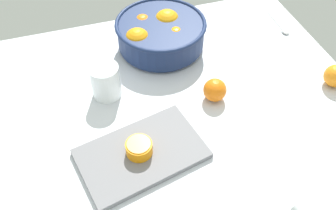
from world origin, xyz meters
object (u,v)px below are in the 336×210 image
at_px(loose_orange_1, 215,90).
at_px(fruit_bowl, 160,33).
at_px(second_glass, 106,83).
at_px(spoon, 281,27).
at_px(orange_half_0, 139,148).
at_px(loose_orange_0, 336,76).
at_px(cutting_board, 142,154).

bearing_deg(loose_orange_1, fruit_bowl, 106.69).
bearing_deg(fruit_bowl, second_glass, -142.57).
distance_m(second_glass, spoon, 0.64).
height_order(second_glass, spoon, second_glass).
xyz_separation_m(orange_half_0, loose_orange_0, (0.59, 0.07, -0.00)).
relative_size(second_glass, loose_orange_1, 1.54).
height_order(orange_half_0, loose_orange_0, loose_orange_0).
bearing_deg(second_glass, cutting_board, -80.66).
bearing_deg(spoon, orange_half_0, -148.54).
height_order(second_glass, loose_orange_1, second_glass).
xyz_separation_m(loose_orange_0, loose_orange_1, (-0.35, 0.05, -0.00)).
xyz_separation_m(second_glass, loose_orange_1, (0.28, -0.11, -0.01)).
relative_size(loose_orange_0, spoon, 0.46).
height_order(second_glass, orange_half_0, second_glass).
bearing_deg(loose_orange_0, cutting_board, -172.87).
bearing_deg(cutting_board, loose_orange_1, 27.43).
xyz_separation_m(fruit_bowl, second_glass, (-0.20, -0.15, -0.01)).
height_order(orange_half_0, loose_orange_1, loose_orange_1).
height_order(cutting_board, loose_orange_0, loose_orange_0).
bearing_deg(fruit_bowl, spoon, -3.30).
bearing_deg(spoon, loose_orange_0, -88.91).
distance_m(orange_half_0, loose_orange_0, 0.60).
relative_size(cutting_board, orange_half_0, 4.58).
bearing_deg(orange_half_0, loose_orange_1, 26.78).
bearing_deg(spoon, cutting_board, -148.26).
distance_m(fruit_bowl, second_glass, 0.25).
bearing_deg(loose_orange_0, second_glass, 165.91).
distance_m(fruit_bowl, loose_orange_0, 0.53).
height_order(fruit_bowl, cutting_board, fruit_bowl).
distance_m(cutting_board, spoon, 0.69).
height_order(cutting_board, spoon, cutting_board).
height_order(fruit_bowl, loose_orange_0, fruit_bowl).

